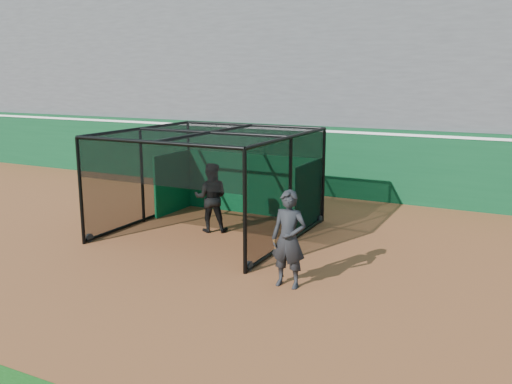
% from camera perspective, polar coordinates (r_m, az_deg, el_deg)
% --- Properties ---
extents(ground, '(120.00, 120.00, 0.00)m').
position_cam_1_polar(ground, '(12.58, -6.25, -7.75)').
color(ground, brown).
rests_on(ground, ground).
extents(outfield_wall, '(50.00, 0.50, 2.50)m').
position_cam_1_polar(outfield_wall, '(19.71, 7.28, 3.38)').
color(outfield_wall, '#0B3D1E').
rests_on(outfield_wall, ground).
extents(grandstand, '(50.00, 7.85, 8.95)m').
position_cam_1_polar(grandstand, '(23.08, 10.75, 12.48)').
color(grandstand, '#4C4C4F').
rests_on(grandstand, ground).
extents(batting_cage, '(4.82, 5.00, 2.77)m').
position_cam_1_polar(batting_cage, '(14.89, -4.74, 0.94)').
color(batting_cage, black).
rests_on(batting_cage, ground).
extents(batter, '(1.16, 1.05, 1.93)m').
position_cam_1_polar(batter, '(15.03, -4.76, -0.58)').
color(batter, black).
rests_on(batter, ground).
extents(on_deck_player, '(0.75, 0.50, 2.02)m').
position_cam_1_polar(on_deck_player, '(11.06, 3.46, -4.99)').
color(on_deck_player, black).
rests_on(on_deck_player, ground).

